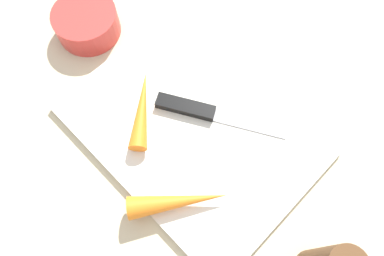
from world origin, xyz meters
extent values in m
plane|color=#C6B793|center=(0.00, 0.00, 0.00)|extent=(1.40, 1.40, 0.00)
cube|color=silver|center=(0.00, 0.00, 0.01)|extent=(0.36, 0.26, 0.01)
cube|color=#B7B7BC|center=(0.06, 0.06, 0.01)|extent=(0.10, 0.07, 0.00)
cube|color=black|center=(-0.03, 0.02, 0.02)|extent=(0.09, 0.06, 0.01)
cone|color=orange|center=(-0.07, -0.04, 0.03)|extent=(0.10, 0.11, 0.03)
cone|color=orange|center=(0.07, -0.09, 0.03)|extent=(0.11, 0.12, 0.03)
cylinder|color=red|center=(-0.25, 0.01, 0.02)|extent=(0.11, 0.11, 0.04)
camera|label=1|loc=(0.14, -0.14, 0.50)|focal=33.28mm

